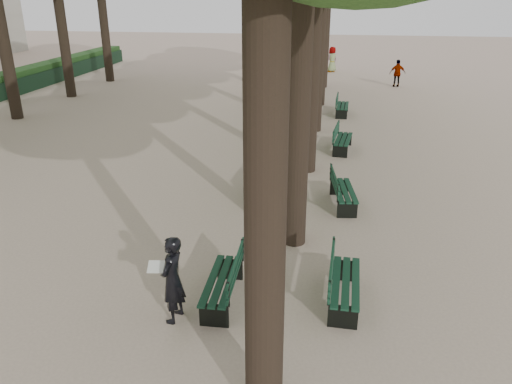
# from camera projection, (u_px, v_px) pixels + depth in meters

# --- Properties ---
(ground) EXTENTS (120.00, 120.00, 0.00)m
(ground) POSITION_uv_depth(u_px,v_px,m) (198.00, 312.00, 9.14)
(ground) COLOR #BEA590
(ground) RESTS_ON ground
(bench_left_0) EXTENTS (0.62, 1.81, 0.92)m
(bench_left_0) POSITION_uv_depth(u_px,v_px,m) (222.00, 288.00, 9.36)
(bench_left_0) COLOR black
(bench_left_0) RESTS_ON ground
(bench_left_1) EXTENTS (0.71, 1.84, 0.92)m
(bench_left_1) POSITION_uv_depth(u_px,v_px,m) (263.00, 186.00, 14.25)
(bench_left_1) COLOR black
(bench_left_1) RESTS_ON ground
(bench_left_2) EXTENTS (0.61, 1.81, 0.92)m
(bench_left_2) POSITION_uv_depth(u_px,v_px,m) (282.00, 137.00, 18.96)
(bench_left_2) COLOR black
(bench_left_2) RESTS_ON ground
(bench_left_3) EXTENTS (0.59, 1.81, 0.92)m
(bench_left_3) POSITION_uv_depth(u_px,v_px,m) (293.00, 109.00, 23.30)
(bench_left_3) COLOR black
(bench_left_3) RESTS_ON ground
(bench_right_0) EXTENTS (0.63, 1.82, 0.92)m
(bench_right_0) POSITION_uv_depth(u_px,v_px,m) (344.00, 290.00, 9.32)
(bench_right_0) COLOR black
(bench_right_0) RESTS_ON ground
(bench_right_1) EXTENTS (0.81, 1.86, 0.92)m
(bench_right_1) POSITION_uv_depth(u_px,v_px,m) (343.00, 196.00, 13.50)
(bench_right_1) COLOR black
(bench_right_1) RESTS_ON ground
(bench_right_2) EXTENTS (0.76, 1.85, 0.92)m
(bench_right_2) POSITION_uv_depth(u_px,v_px,m) (343.00, 144.00, 18.08)
(bench_right_2) COLOR black
(bench_right_2) RESTS_ON ground
(bench_right_3) EXTENTS (0.65, 1.82, 0.92)m
(bench_right_3) POSITION_uv_depth(u_px,v_px,m) (342.00, 109.00, 23.21)
(bench_right_3) COLOR black
(bench_right_3) RESTS_ON ground
(man_with_map) EXTENTS (0.65, 0.70, 1.63)m
(man_with_map) POSITION_uv_depth(u_px,v_px,m) (172.00, 280.00, 8.64)
(man_with_map) COLOR black
(man_with_map) RESTS_ON ground
(pedestrian_d) EXTENTS (0.84, 0.84, 1.73)m
(pedestrian_d) POSITION_uv_depth(u_px,v_px,m) (332.00, 59.00, 35.04)
(pedestrian_d) COLOR #262628
(pedestrian_d) RESTS_ON ground
(pedestrian_b) EXTENTS (1.08, 0.92, 1.69)m
(pedestrian_b) POSITION_uv_depth(u_px,v_px,m) (311.00, 59.00, 35.24)
(pedestrian_b) COLOR #262628
(pedestrian_b) RESTS_ON ground
(pedestrian_a) EXTENTS (0.84, 0.61, 1.61)m
(pedestrian_a) POSITION_uv_depth(u_px,v_px,m) (247.00, 67.00, 32.18)
(pedestrian_a) COLOR #262628
(pedestrian_a) RESTS_ON ground
(pedestrian_c) EXTENTS (0.95, 0.39, 1.59)m
(pedestrian_c) POSITION_uv_depth(u_px,v_px,m) (397.00, 73.00, 29.73)
(pedestrian_c) COLOR #262628
(pedestrian_c) RESTS_ON ground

